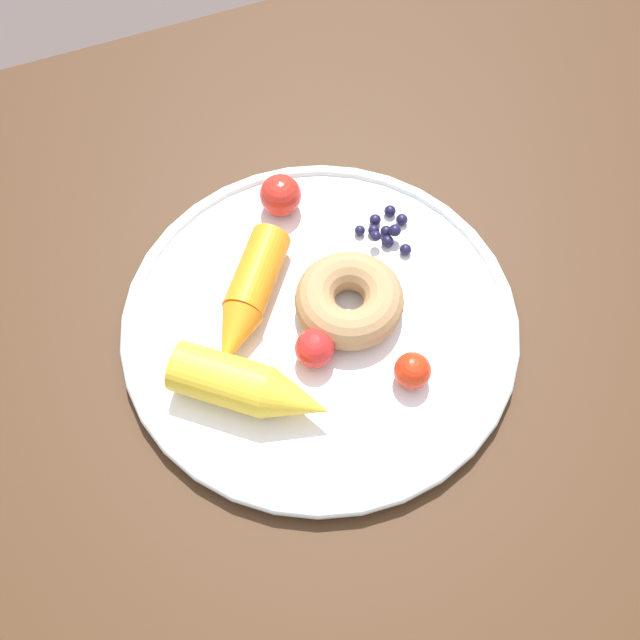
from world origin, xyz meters
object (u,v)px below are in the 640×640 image
object	(u,v)px
donut	(349,300)
tomato_far	(412,371)
blueberry_pile	(386,230)
plate	(320,322)
carrot_orange	(247,298)
tomato_mid	(315,348)
dining_table	(355,351)
carrot_yellow	(252,388)
tomato_near	(281,195)

from	to	relation	value
donut	tomato_far	xyz separation A→B (m)	(-0.02, 0.08, -0.00)
blueberry_pile	plate	bearing A→B (deg)	34.34
carrot_orange	tomato_mid	bearing A→B (deg)	118.62
plate	carrot_orange	size ratio (longest dim) A/B	2.69
dining_table	carrot_orange	distance (m)	0.15
donut	carrot_yellow	bearing A→B (deg)	24.68
dining_table	tomato_near	distance (m)	0.17
donut	tomato_near	world-z (taller)	tomato_near
carrot_yellow	blueberry_pile	distance (m)	0.21
plate	blueberry_pile	size ratio (longest dim) A/B	6.15
plate	blueberry_pile	bearing A→B (deg)	-145.66
carrot_yellow	tomato_far	size ratio (longest dim) A/B	4.09
blueberry_pile	tomato_mid	world-z (taller)	tomato_mid
carrot_orange	donut	world-z (taller)	carrot_orange
carrot_orange	tomato_mid	xyz separation A→B (m)	(-0.04, 0.07, -0.00)
tomato_near	tomato_mid	xyz separation A→B (m)	(0.03, 0.16, -0.00)
carrot_orange	tomato_mid	world-z (taller)	carrot_orange
tomato_near	dining_table	bearing A→B (deg)	101.41
dining_table	blueberry_pile	distance (m)	0.13
plate	carrot_yellow	size ratio (longest dim) A/B	2.71
plate	tomato_mid	bearing A→B (deg)	61.08
carrot_yellow	blueberry_pile	xyz separation A→B (m)	(-0.17, -0.11, -0.01)
plate	blueberry_pile	xyz separation A→B (m)	(-0.09, -0.06, 0.01)
tomato_near	tomato_mid	distance (m)	0.17
dining_table	carrot_orange	size ratio (longest dim) A/B	9.20
dining_table	carrot_orange	bearing A→B (deg)	-20.51
plate	tomato_mid	world-z (taller)	tomato_mid
dining_table	tomato_far	size ratio (longest dim) A/B	37.90
donut	plate	bearing A→B (deg)	0.55
plate	tomato_far	world-z (taller)	tomato_far
donut	blueberry_pile	world-z (taller)	donut
plate	tomato_far	distance (m)	0.10
dining_table	tomato_far	world-z (taller)	tomato_far
tomato_near	tomato_far	distance (m)	0.22
blueberry_pile	tomato_near	size ratio (longest dim) A/B	1.44
donut	tomato_far	size ratio (longest dim) A/B	3.03
donut	tomato_mid	distance (m)	0.06
carrot_yellow	tomato_mid	xyz separation A→B (m)	(-0.06, -0.02, -0.00)
tomato_far	dining_table	bearing A→B (deg)	-81.56
tomato_mid	blueberry_pile	bearing A→B (deg)	-139.10
carrot_yellow	tomato_mid	distance (m)	0.06
dining_table	donut	world-z (taller)	donut
carrot_yellow	blueberry_pile	world-z (taller)	carrot_yellow
tomato_near	tomato_far	size ratio (longest dim) A/B	1.25
plate	carrot_orange	xyz separation A→B (m)	(0.06, -0.04, 0.02)
dining_table	blueberry_pile	world-z (taller)	blueberry_pile
tomato_mid	carrot_yellow	bearing A→B (deg)	14.98
dining_table	tomato_mid	bearing A→B (deg)	30.26
plate	blueberry_pile	distance (m)	0.11
tomato_mid	tomato_far	size ratio (longest dim) A/B	1.08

